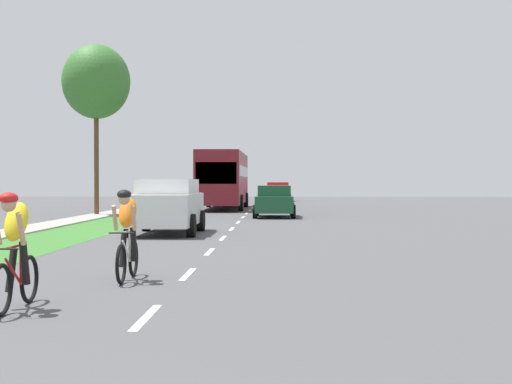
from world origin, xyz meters
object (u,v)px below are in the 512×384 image
sedan_dark_green (274,201)px  pickup_red (278,192)px  cyclist_lead (15,249)px  suv_white (168,205)px  bus_maroon (224,177)px  street_tree_far (96,82)px  cyclist_trailing (127,234)px

sedan_dark_green → pickup_red: pickup_red is taller
cyclist_lead → suv_white: suv_white is taller
bus_maroon → street_tree_far: size_ratio=1.33×
cyclist_trailing → bus_maroon: bus_maroon is taller
suv_white → bus_maroon: 21.87m
cyclist_trailing → pickup_red: pickup_red is taller
sedan_dark_green → pickup_red: bearing=89.7°
sedan_dark_green → bus_maroon: bus_maroon is taller
pickup_red → street_tree_far: bearing=-109.0°
sedan_dark_green → pickup_red: size_ratio=0.84×
cyclist_trailing → sedan_dark_green: size_ratio=0.40×
cyclist_lead → suv_white: bearing=90.4°
cyclist_lead → sedan_dark_green: 25.83m
suv_white → sedan_dark_green: suv_white is taller
sedan_dark_green → suv_white: bearing=-106.9°
suv_white → bus_maroon: bearing=89.4°
bus_maroon → pickup_red: 18.55m
bus_maroon → pickup_red: size_ratio=2.27×
suv_white → sedan_dark_green: 11.86m
cyclist_trailing → sedan_dark_green: bearing=83.9°
bus_maroon → pickup_red: bus_maroon is taller
cyclist_trailing → street_tree_far: bearing=105.1°
sedan_dark_green → cyclist_lead: bearing=-97.4°
pickup_red → cyclist_trailing: bearing=-92.9°
cyclist_trailing → cyclist_lead: bearing=-107.1°
cyclist_lead → suv_white: 14.26m
cyclist_trailing → suv_white: (-1.01, 11.34, 0.14)m
cyclist_trailing → bus_maroon: size_ratio=0.15×
pickup_red → street_tree_far: 28.99m
cyclist_trailing → bus_maroon: 33.21m
suv_white → street_tree_far: 15.51m
bus_maroon → street_tree_far: bearing=-124.3°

